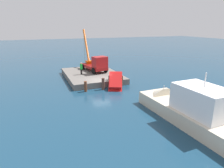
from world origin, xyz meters
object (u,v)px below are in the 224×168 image
object	(u,v)px
crane_truck	(95,63)
dock_worker	(81,68)
salvaged_car	(115,84)
moored_yacht	(179,110)

from	to	relation	value
crane_truck	dock_worker	world-z (taller)	crane_truck
dock_worker	salvaged_car	xyz separation A→B (m)	(6.22, 3.14, -1.14)
dock_worker	moored_yacht	distance (m)	16.97
crane_truck	dock_worker	distance (m)	2.99
dock_worker	salvaged_car	world-z (taller)	dock_worker
moored_yacht	dock_worker	bearing A→B (deg)	-160.39
crane_truck	moored_yacht	size ratio (longest dim) A/B	0.72
salvaged_car	moored_yacht	size ratio (longest dim) A/B	0.29
salvaged_car	crane_truck	bearing A→B (deg)	-176.46
crane_truck	salvaged_car	size ratio (longest dim) A/B	2.44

